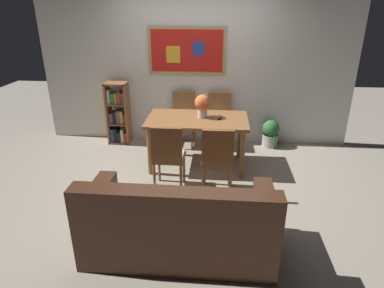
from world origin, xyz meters
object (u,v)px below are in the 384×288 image
object	(u,v)px
dining_chair_far_right	(219,115)
tv_remote	(220,118)
leather_couch	(178,225)
bookshelf	(119,116)
potted_ivy	(270,133)
dining_table	(197,125)
dining_chair_far_left	(183,114)
dining_chair_near_left	(168,153)
flower_vase	(203,104)
dining_chair_near_right	(217,156)

from	to	relation	value
dining_chair_far_right	tv_remote	bearing A→B (deg)	-89.07
leather_couch	bookshelf	size ratio (longest dim) A/B	1.70
dining_chair_far_right	bookshelf	world-z (taller)	bookshelf
leather_couch	potted_ivy	distance (m)	3.04
dining_table	tv_remote	bearing A→B (deg)	4.88
dining_chair_far_right	dining_chair_far_left	distance (m)	0.60
dining_table	dining_chair_far_left	size ratio (longest dim) A/B	1.59
dining_chair_far_right	tv_remote	world-z (taller)	dining_chair_far_right
dining_chair_near_left	potted_ivy	size ratio (longest dim) A/B	1.77
bookshelf	potted_ivy	world-z (taller)	bookshelf
dining_chair_far_right	potted_ivy	distance (m)	0.93
flower_vase	tv_remote	xyz separation A→B (m)	(0.25, -0.03, -0.18)
dining_chair_near_right	dining_table	bearing A→B (deg)	110.63
dining_chair_far_left	tv_remote	distance (m)	1.03
dining_chair_far_left	dining_chair_near_left	bearing A→B (deg)	-90.53
dining_chair_far_right	dining_chair_far_left	xyz separation A→B (m)	(-0.60, 0.01, 0.00)
leather_couch	bookshelf	world-z (taller)	bookshelf
potted_ivy	tv_remote	bearing A→B (deg)	-137.06
dining_chair_near_right	tv_remote	distance (m)	0.87
dining_chair_near_left	flower_vase	distance (m)	1.01
dining_table	dining_chair_near_left	xyz separation A→B (m)	(-0.31, -0.79, -0.10)
bookshelf	flower_vase	world-z (taller)	flower_vase
dining_chair_far_left	tv_remote	size ratio (longest dim) A/B	5.69
dining_chair_far_left	potted_ivy	world-z (taller)	dining_chair_far_left
dining_chair_near_left	dining_chair_far_left	xyz separation A→B (m)	(0.01, 1.61, 0.00)
dining_chair_far_right	dining_chair_near_right	bearing A→B (deg)	-90.03
dining_chair_near_left	bookshelf	distance (m)	1.93
leather_couch	tv_remote	distance (m)	2.05
dining_table	dining_chair_near_left	world-z (taller)	dining_chair_near_left
flower_vase	dining_chair_near_left	bearing A→B (deg)	-114.22
dining_chair_far_left	potted_ivy	size ratio (longest dim) A/B	1.77
dining_chair_far_left	leather_couch	bearing A→B (deg)	-84.69
flower_vase	leather_couch	bearing A→B (deg)	-93.07
dining_chair_near_left	tv_remote	size ratio (longest dim) A/B	5.69
dining_table	potted_ivy	distance (m)	1.51
dining_chair_near_right	leather_couch	distance (m)	1.20
dining_chair_near_right	dining_chair_far_right	size ratio (longest dim) A/B	1.00
tv_remote	potted_ivy	bearing A→B (deg)	42.94
dining_chair_near_right	dining_chair_far_left	world-z (taller)	same
potted_ivy	dining_chair_near_right	bearing A→B (deg)	-118.05
dining_chair_near_right	dining_chair_far_right	bearing A→B (deg)	89.97
dining_chair_far_left	potted_ivy	bearing A→B (deg)	0.47
bookshelf	dining_chair_near_right	bearing A→B (deg)	-43.08
dining_chair_near_right	flower_vase	world-z (taller)	flower_vase
dining_chair_near_left	bookshelf	size ratio (longest dim) A/B	0.86
dining_chair_near_right	tv_remote	world-z (taller)	dining_chair_near_right
dining_chair_near_right	dining_chair_far_left	bearing A→B (deg)	110.19
dining_chair_near_left	dining_chair_near_right	bearing A→B (deg)	-2.62
dining_chair_far_right	flower_vase	size ratio (longest dim) A/B	2.74
dining_chair_far_right	leather_couch	xyz separation A→B (m)	(-0.35, -2.75, -0.23)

